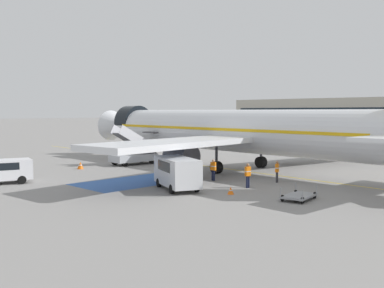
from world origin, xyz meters
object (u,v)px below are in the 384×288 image
(service_van_0, at_px, (1,169))
(baggage_cart, at_px, (299,196))
(service_van_1, at_px, (177,171))
(ground_crew_2, at_px, (177,161))
(traffic_cone_0, at_px, (80,165))
(airliner, at_px, (232,131))
(boarding_stairs_forward, at_px, (134,155))
(ground_crew_0, at_px, (277,170))
(ground_crew_1, at_px, (213,168))
(ground_crew_3, at_px, (248,174))
(traffic_cone_1, at_px, (231,191))

(service_van_0, height_order, baggage_cart, service_van_0)
(service_van_1, height_order, ground_crew_2, service_van_1)
(baggage_cart, relative_size, traffic_cone_0, 4.17)
(airliner, height_order, boarding_stairs_forward, airliner)
(airliner, xyz_separation_m, ground_crew_0, (7.45, -3.43, -2.71))
(airliner, bearing_deg, traffic_cone_0, 136.30)
(service_van_0, xyz_separation_m, ground_crew_1, (10.27, 12.66, -0.13))
(baggage_cart, height_order, ground_crew_3, ground_crew_3)
(ground_crew_3, bearing_deg, airliner, -124.52)
(ground_crew_0, relative_size, traffic_cone_0, 2.48)
(baggage_cart, height_order, traffic_cone_1, baggage_cart)
(service_van_1, xyz_separation_m, traffic_cone_0, (-14.79, 1.09, -0.99))
(service_van_0, relative_size, ground_crew_0, 2.83)
(service_van_0, bearing_deg, service_van_1, -130.26)
(ground_crew_3, bearing_deg, traffic_cone_0, -71.67)
(traffic_cone_1, bearing_deg, service_van_1, -161.11)
(traffic_cone_0, bearing_deg, service_van_1, -4.23)
(service_van_0, xyz_separation_m, ground_crew_3, (14.34, 11.89, -0.08))
(baggage_cart, relative_size, ground_crew_2, 1.70)
(ground_crew_3, bearing_deg, service_van_1, -28.23)
(boarding_stairs_forward, relative_size, ground_crew_1, 3.12)
(ground_crew_0, xyz_separation_m, traffic_cone_0, (-17.91, -6.55, -0.62))
(service_van_1, distance_m, ground_crew_0, 8.27)
(boarding_stairs_forward, distance_m, ground_crew_1, 13.34)
(service_van_1, bearing_deg, airliner, -135.62)
(traffic_cone_1, bearing_deg, airliner, 129.88)
(ground_crew_1, height_order, ground_crew_3, ground_crew_3)
(service_van_1, height_order, ground_crew_3, service_van_1)
(boarding_stairs_forward, xyz_separation_m, ground_crew_0, (17.27, 0.64, -0.05))
(traffic_cone_0, xyz_separation_m, traffic_cone_1, (18.62, 0.22, -0.09))
(service_van_1, bearing_deg, ground_crew_3, 165.93)
(baggage_cart, bearing_deg, ground_crew_2, 155.64)
(ground_crew_1, bearing_deg, ground_crew_3, -22.75)
(boarding_stairs_forward, height_order, traffic_cone_1, boarding_stairs_forward)
(service_van_0, distance_m, baggage_cart, 22.09)
(boarding_stairs_forward, xyz_separation_m, service_van_0, (2.89, -14.82, 0.10))
(ground_crew_0, bearing_deg, traffic_cone_0, 89.51)
(baggage_cart, relative_size, traffic_cone_1, 5.76)
(airliner, xyz_separation_m, ground_crew_1, (3.34, -6.24, -2.69))
(service_van_1, xyz_separation_m, ground_crew_2, (-7.26, 6.73, -0.38))
(baggage_cart, bearing_deg, ground_crew_0, 125.69)
(boarding_stairs_forward, bearing_deg, traffic_cone_1, -14.93)
(boarding_stairs_forward, distance_m, ground_crew_3, 17.48)
(ground_crew_1, relative_size, traffic_cone_0, 2.51)
(traffic_cone_0, bearing_deg, ground_crew_1, 15.19)
(service_van_0, relative_size, ground_crew_1, 2.79)
(airliner, relative_size, baggage_cart, 15.25)
(airliner, xyz_separation_m, traffic_cone_1, (8.16, -9.77, -3.43))
(service_van_1, bearing_deg, ground_crew_0, -179.18)
(airliner, xyz_separation_m, ground_crew_2, (-2.93, -4.35, -2.72))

